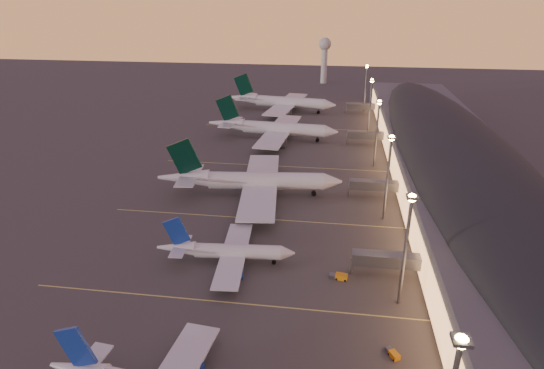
{
  "coord_description": "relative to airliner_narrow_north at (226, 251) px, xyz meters",
  "views": [
    {
      "loc": [
        20.33,
        -83.45,
        61.69
      ],
      "look_at": [
        2.0,
        45.0,
        7.0
      ],
      "focal_mm": 30.0,
      "sensor_mm": 36.0,
      "label": 1
    }
  ],
  "objects": [
    {
      "name": "baggage_tug_d",
      "position": [
        37.79,
        -26.52,
        -2.72
      ],
      "size": [
        2.73,
        3.48,
        0.98
      ],
      "rotation": [
        0.0,
        0.0,
        -1.06
      ],
      "color": "orange",
      "rests_on": "ground"
    },
    {
      "name": "ground",
      "position": [
        4.54,
        -10.51,
        -3.17
      ],
      "size": [
        700.0,
        700.0,
        0.0
      ],
      "primitive_type": "plane",
      "color": "#3F3C3A"
    },
    {
      "name": "lane_markings",
      "position": [
        4.54,
        29.49,
        -3.16
      ],
      "size": [
        90.0,
        180.36,
        0.0
      ],
      "color": "#D8C659",
      "rests_on": "ground"
    },
    {
      "name": "airliner_wide_far",
      "position": [
        -6.22,
        158.42,
        2.03
      ],
      "size": [
        63.04,
        58.0,
        20.19
      ],
      "rotation": [
        0.0,
        0.0,
        -0.15
      ],
      "color": "silver",
      "rests_on": "ground"
    },
    {
      "name": "airliner_narrow_north",
      "position": [
        0.0,
        0.0,
        0.0
      ],
      "size": [
        34.3,
        30.72,
        12.25
      ],
      "rotation": [
        0.0,
        0.0,
        0.08
      ],
      "color": "silver",
      "rests_on": "ground"
    },
    {
      "name": "airliner_wide_mid",
      "position": [
        -3.42,
        104.75,
        1.82
      ],
      "size": [
        60.51,
        55.35,
        19.35
      ],
      "rotation": [
        0.0,
        0.0,
        -0.09
      ],
      "color": "silver",
      "rests_on": "ground"
    },
    {
      "name": "baggage_tug_c",
      "position": [
        27.78,
        -3.11,
        -2.6
      ],
      "size": [
        4.36,
        2.26,
        1.24
      ],
      "rotation": [
        0.0,
        0.0,
        -0.15
      ],
      "color": "orange",
      "rests_on": "ground"
    },
    {
      "name": "terminal_building",
      "position": [
        66.38,
        61.96,
        5.62
      ],
      "size": [
        56.35,
        255.0,
        17.46
      ],
      "color": "#515156",
      "rests_on": "ground"
    },
    {
      "name": "light_masts",
      "position": [
        40.54,
        54.49,
        14.39
      ],
      "size": [
        2.2,
        217.2,
        25.9
      ],
      "color": "slate",
      "rests_on": "ground"
    },
    {
      "name": "airliner_wide_near",
      "position": [
        -1.67,
        41.24,
        1.83
      ],
      "size": [
        60.68,
        55.61,
        19.41
      ],
      "rotation": [
        0.0,
        0.0,
        0.11
      ],
      "color": "silver",
      "rests_on": "ground"
    },
    {
      "name": "radar_tower",
      "position": [
        14.54,
        249.49,
        18.71
      ],
      "size": [
        9.0,
        9.0,
        32.5
      ],
      "color": "silver",
      "rests_on": "ground"
    }
  ]
}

